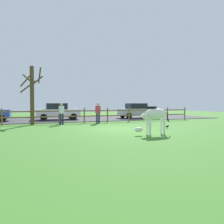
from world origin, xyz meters
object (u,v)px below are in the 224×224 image
at_px(bare_tree, 32,93).
at_px(visitor_right_of_tree, 98,112).
at_px(parked_car_white, 58,111).
at_px(crow_on_grass, 167,126).
at_px(zebra, 154,116).
at_px(parked_car_silver, 137,111).
at_px(visitor_left_of_tree, 61,112).

bearing_deg(bare_tree, visitor_right_of_tree, -8.05).
bearing_deg(parked_car_white, bare_tree, -119.82).
bearing_deg(crow_on_grass, zebra, -136.90).
height_order(crow_on_grass, visitor_right_of_tree, visitor_right_of_tree).
xyz_separation_m(bare_tree, parked_car_white, (2.29, 4.00, -1.51)).
xyz_separation_m(crow_on_grass, visitor_right_of_tree, (-3.04, 4.95, 0.78)).
distance_m(parked_car_white, visitor_right_of_tree, 5.36).
relative_size(crow_on_grass, parked_car_white, 0.05).
bearing_deg(zebra, parked_car_white, 106.00).
xyz_separation_m(parked_car_silver, visitor_right_of_tree, (-5.63, -4.16, 0.06)).
bearing_deg(parked_car_silver, visitor_right_of_tree, -143.54).
height_order(parked_car_white, parked_car_silver, same).
distance_m(parked_car_white, visitor_left_of_tree, 4.68).
xyz_separation_m(bare_tree, parked_car_silver, (10.51, 3.47, -1.51)).
height_order(bare_tree, parked_car_silver, bare_tree).
height_order(bare_tree, visitor_left_of_tree, bare_tree).
xyz_separation_m(bare_tree, zebra, (5.66, -7.75, -1.43)).
xyz_separation_m(zebra, parked_car_silver, (4.85, 11.22, -0.08)).
relative_size(parked_car_white, parked_car_silver, 0.99).
xyz_separation_m(zebra, visitor_left_of_tree, (-3.62, 7.08, -0.02)).
bearing_deg(parked_car_silver, parked_car_white, 176.30).
bearing_deg(visitor_left_of_tree, visitor_right_of_tree, -0.37).
height_order(zebra, crow_on_grass, zebra).
distance_m(parked_car_silver, visitor_left_of_tree, 9.43).
relative_size(crow_on_grass, visitor_right_of_tree, 0.13).
xyz_separation_m(bare_tree, visitor_right_of_tree, (4.88, -0.69, -1.44)).
distance_m(bare_tree, visitor_left_of_tree, 2.59).
bearing_deg(zebra, parked_car_silver, 66.63).
bearing_deg(parked_car_silver, zebra, -113.37).
bearing_deg(visitor_left_of_tree, bare_tree, 161.80).
bearing_deg(parked_car_silver, visitor_left_of_tree, -153.95).
bearing_deg(zebra, visitor_left_of_tree, 117.07).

